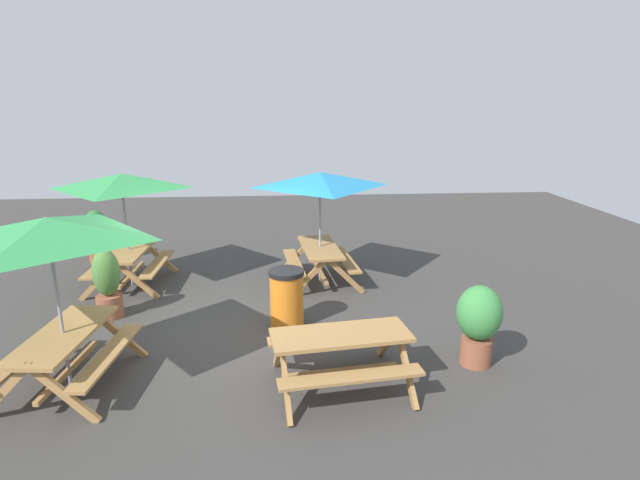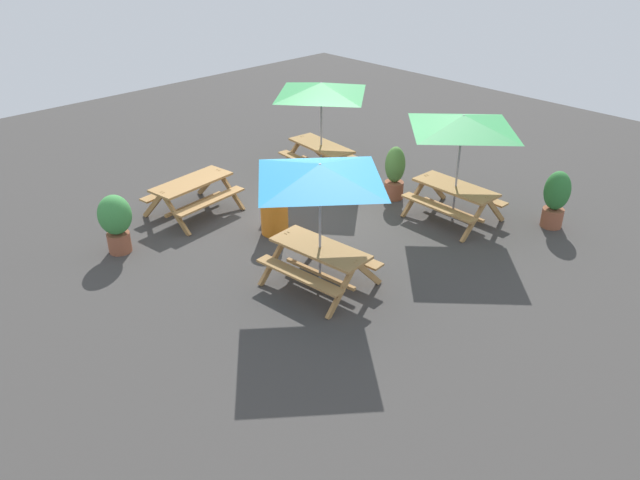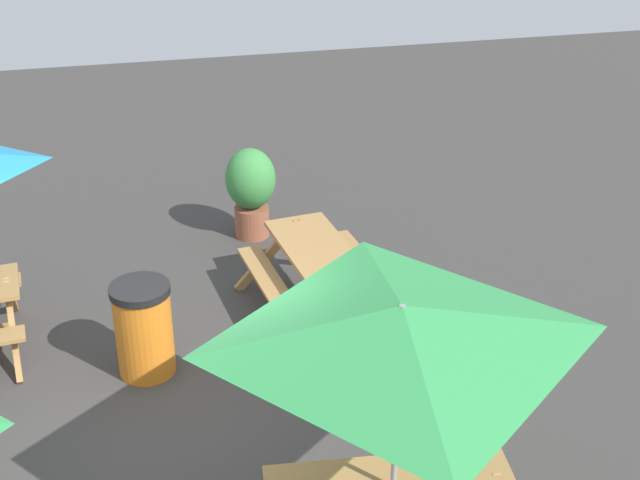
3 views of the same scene
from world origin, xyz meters
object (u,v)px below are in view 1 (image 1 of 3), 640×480
(picnic_table_1, at_px, (341,347))
(potted_plant_2, at_px, (97,234))
(potted_plant_1, at_px, (107,283))
(picnic_table_3, at_px, (122,189))
(trash_bin_orange, at_px, (287,298))
(potted_plant_0, at_px, (479,320))
(picnic_table_2, at_px, (49,242))
(picnic_table_0, at_px, (320,188))

(picnic_table_1, xyz_separation_m, potted_plant_2, (5.74, 5.06, 0.10))
(potted_plant_1, bearing_deg, picnic_table_1, -123.57)
(picnic_table_1, height_order, potted_plant_2, potted_plant_2)
(picnic_table_1, relative_size, potted_plant_1, 1.58)
(potted_plant_1, bearing_deg, picnic_table_3, 2.95)
(trash_bin_orange, xyz_separation_m, potted_plant_2, (3.81, 4.38, 0.17))
(potted_plant_0, bearing_deg, picnic_table_2, 91.51)
(picnic_table_1, xyz_separation_m, trash_bin_orange, (1.92, 0.68, -0.07))
(picnic_table_3, bearing_deg, picnic_table_1, -135.36)
(potted_plant_2, bearing_deg, picnic_table_2, -164.92)
(picnic_table_3, bearing_deg, picnic_table_2, -174.72)
(picnic_table_2, xyz_separation_m, potted_plant_1, (2.21, 0.18, -1.36))
(picnic_table_2, distance_m, potted_plant_2, 5.80)
(picnic_table_0, xyz_separation_m, picnic_table_1, (-4.01, 0.03, -1.43))
(picnic_table_3, height_order, potted_plant_0, picnic_table_3)
(picnic_table_1, distance_m, trash_bin_orange, 2.04)
(potted_plant_2, bearing_deg, picnic_table_0, -108.72)
(picnic_table_0, relative_size, potted_plant_1, 1.88)
(picnic_table_2, bearing_deg, potted_plant_0, -83.02)
(picnic_table_0, xyz_separation_m, potted_plant_2, (1.73, 5.09, -1.32))
(picnic_table_3, height_order, potted_plant_2, picnic_table_3)
(picnic_table_0, relative_size, trash_bin_orange, 2.38)
(picnic_table_0, distance_m, picnic_table_3, 3.89)
(potted_plant_0, bearing_deg, picnic_table_0, 28.93)
(picnic_table_2, bearing_deg, potted_plant_1, 10.06)
(picnic_table_0, xyz_separation_m, picnic_table_3, (0.08, 3.88, 0.00))
(picnic_table_2, distance_m, potted_plant_1, 2.60)
(trash_bin_orange, xyz_separation_m, potted_plant_0, (-1.49, -2.69, 0.18))
(trash_bin_orange, height_order, potted_plant_0, potted_plant_0)
(potted_plant_1, xyz_separation_m, potted_plant_2, (3.23, 1.29, 0.03))
(picnic_table_1, bearing_deg, trash_bin_orange, -77.85)
(picnic_table_0, xyz_separation_m, potted_plant_1, (-1.51, 3.80, -1.36))
(trash_bin_orange, bearing_deg, potted_plant_0, -118.96)
(picnic_table_2, xyz_separation_m, potted_plant_0, (0.15, -5.60, -1.31))
(potted_plant_1, bearing_deg, potted_plant_0, -109.68)
(picnic_table_3, relative_size, potted_plant_0, 1.97)
(picnic_table_3, relative_size, potted_plant_2, 1.89)
(potted_plant_1, height_order, potted_plant_2, potted_plant_1)
(picnic_table_0, bearing_deg, potted_plant_2, 65.58)
(picnic_table_0, xyz_separation_m, potted_plant_0, (-3.58, -1.98, -1.31))
(picnic_table_1, xyz_separation_m, potted_plant_0, (0.44, -2.01, 0.12))
(picnic_table_2, distance_m, trash_bin_orange, 3.66)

